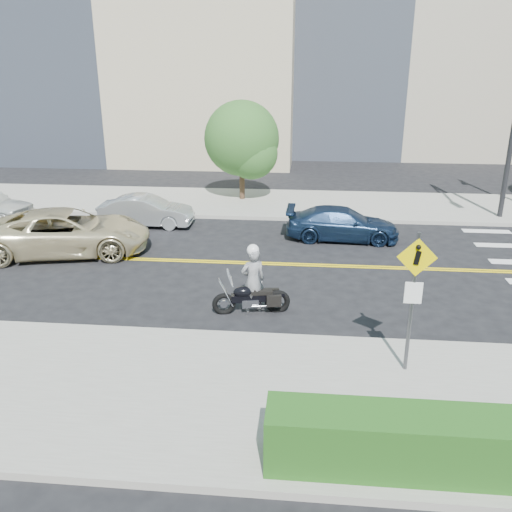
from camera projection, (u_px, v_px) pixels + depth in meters
The scene contains 11 objects.
ground_plane at pixel (242, 263), 17.68m from camera, with size 120.00×120.00×0.00m, color black.
sidewalk_near at pixel (197, 394), 10.64m from camera, with size 60.00×5.00×0.15m, color #9E9B91.
sidewalk_far at pixel (262, 203), 24.67m from camera, with size 60.00×5.00×0.15m, color #9E9B91.
building_mid at pixel (398, 2), 37.85m from camera, with size 18.00×14.00×20.00m, color #A39984.
pedestrian_sign at pixel (413, 290), 10.73m from camera, with size 0.78×0.08×3.00m.
motorcyclist at pixel (253, 279), 13.98m from camera, with size 0.74×0.62×1.86m.
motorcycle at pixel (252, 292), 14.01m from camera, with size 1.96×0.60×1.20m, color black, non-canonical shape.
suv at pixel (67, 232), 18.29m from camera, with size 2.52×5.48×1.52m, color beige.
parked_car_silver at pixel (146, 211), 21.40m from camera, with size 1.28×3.68×1.21m, color #ADB1B5.
parked_car_blue at pixel (342, 224), 19.79m from camera, with size 1.66×4.08×1.18m, color #192D4B.
tree_far_a at pixel (242, 138), 24.24m from camera, with size 3.36×3.36×4.60m.
Camera 1 is at (2.03, -16.42, 6.27)m, focal length 38.00 mm.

